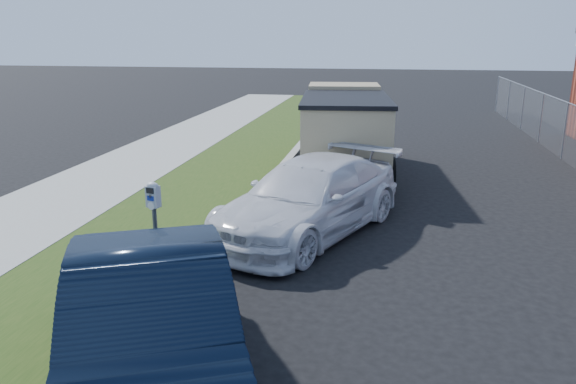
% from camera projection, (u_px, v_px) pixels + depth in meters
% --- Properties ---
extents(ground, '(120.00, 120.00, 0.00)m').
position_uv_depth(ground, '(358.00, 267.00, 9.67)').
color(ground, black).
rests_on(ground, ground).
extents(streetside, '(6.12, 50.00, 0.15)m').
position_uv_depth(streetside, '(112.00, 212.00, 12.48)').
color(streetside, gray).
rests_on(streetside, ground).
extents(parking_meter, '(0.24, 0.19, 1.54)m').
position_uv_depth(parking_meter, '(154.00, 209.00, 8.70)').
color(parking_meter, '#3F4247').
rests_on(parking_meter, ground).
extents(white_wagon, '(3.96, 5.47, 1.47)m').
position_uv_depth(white_wagon, '(312.00, 197.00, 11.23)').
color(white_wagon, silver).
rests_on(white_wagon, ground).
extents(navy_sedan, '(3.58, 5.14, 1.61)m').
position_uv_depth(navy_sedan, '(151.00, 331.00, 5.99)').
color(navy_sedan, black).
rests_on(navy_sedan, ground).
extents(dump_truck, '(2.92, 6.24, 2.37)m').
position_uv_depth(dump_truck, '(344.00, 126.00, 16.22)').
color(dump_truck, black).
rests_on(dump_truck, ground).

